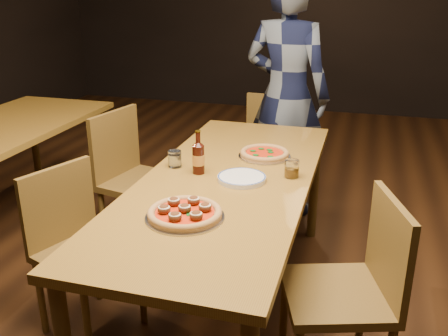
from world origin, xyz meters
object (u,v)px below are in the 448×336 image
(water_glass, at_px, (175,159))
(chair_end, at_px, (266,157))
(plate_stack, at_px, (242,178))
(table_main, at_px, (227,191))
(amber_glass, at_px, (292,169))
(pizza_margherita, at_px, (265,154))
(chair_main_sw, at_px, (143,182))
(diner, at_px, (286,96))
(pizza_meatball, at_px, (185,213))
(chair_main_e, at_px, (336,293))
(beer_bottle, at_px, (198,159))
(chair_main_nw, at_px, (88,252))

(water_glass, bearing_deg, chair_end, 76.80)
(plate_stack, xyz_separation_m, water_glass, (-0.38, 0.09, 0.03))
(table_main, bearing_deg, amber_glass, 18.51)
(pizza_margherita, distance_m, amber_glass, 0.32)
(chair_main_sw, height_order, water_glass, chair_main_sw)
(diner, bearing_deg, water_glass, 87.43)
(pizza_meatball, relative_size, pizza_margherita, 1.14)
(table_main, distance_m, amber_glass, 0.34)
(table_main, relative_size, pizza_meatball, 6.19)
(table_main, height_order, chair_main_e, chair_main_e)
(water_glass, height_order, amber_glass, amber_glass)
(beer_bottle, height_order, diner, diner)
(chair_end, distance_m, pizza_margherita, 0.91)
(chair_main_sw, distance_m, water_glass, 0.63)
(chair_main_e, xyz_separation_m, amber_glass, (-0.28, 0.48, 0.34))
(chair_main_nw, relative_size, water_glass, 10.08)
(chair_end, height_order, beer_bottle, beer_bottle)
(pizza_margherita, xyz_separation_m, beer_bottle, (-0.27, -0.33, 0.06))
(chair_main_sw, bearing_deg, amber_glass, -98.69)
(pizza_meatball, height_order, water_glass, water_glass)
(chair_main_sw, xyz_separation_m, diner, (0.74, 0.88, 0.41))
(chair_main_sw, height_order, diner, diner)
(chair_main_e, xyz_separation_m, beer_bottle, (-0.73, 0.40, 0.38))
(chair_main_sw, xyz_separation_m, pizza_meatball, (0.63, -0.93, 0.30))
(plate_stack, height_order, water_glass, water_glass)
(diner, bearing_deg, chair_main_sw, 63.28)
(pizza_meatball, bearing_deg, chair_end, 89.74)
(pizza_margherita, bearing_deg, table_main, -107.53)
(chair_main_nw, xyz_separation_m, beer_bottle, (0.44, 0.37, 0.40))
(chair_main_nw, xyz_separation_m, plate_stack, (0.67, 0.33, 0.33))
(chair_main_nw, relative_size, beer_bottle, 4.02)
(pizza_meatball, bearing_deg, amber_glass, 58.46)
(beer_bottle, relative_size, water_glass, 2.51)
(chair_main_nw, bearing_deg, amber_glass, -43.41)
(pizza_meatball, height_order, beer_bottle, beer_bottle)
(chair_main_nw, distance_m, beer_bottle, 0.70)
(table_main, bearing_deg, water_glass, 165.68)
(chair_main_nw, xyz_separation_m, water_glass, (0.30, 0.42, 0.36))
(chair_main_nw, xyz_separation_m, chair_end, (0.56, 1.54, 0.02))
(pizza_meatball, distance_m, plate_stack, 0.47)
(table_main, bearing_deg, pizza_margherita, 72.47)
(chair_main_e, height_order, pizza_margherita, chair_main_e)
(pizza_margherita, bearing_deg, chair_main_nw, -135.35)
(amber_glass, bearing_deg, chair_main_nw, -153.66)
(chair_main_nw, bearing_deg, table_main, -39.81)
(table_main, height_order, pizza_meatball, pizza_meatball)
(chair_end, relative_size, beer_bottle, 4.21)
(pizza_margherita, xyz_separation_m, amber_glass, (0.19, -0.26, 0.03))
(plate_stack, bearing_deg, chair_main_sw, 147.66)
(pizza_meatball, bearing_deg, chair_main_nw, 167.64)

